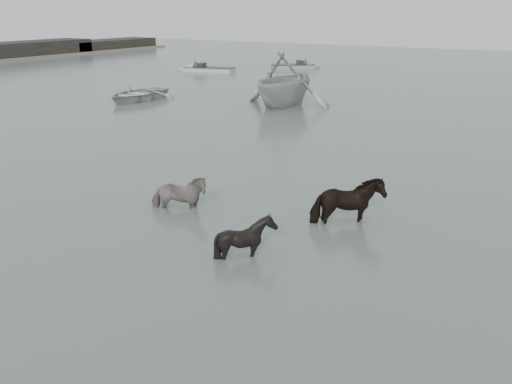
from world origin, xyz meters
The scene contains 8 objects.
ground centered at (0.00, 0.00, 0.00)m, with size 140.00×140.00×0.00m, color #52615D.
pony_pinto centered at (-2.85, 0.55, 0.71)m, with size 0.76×1.68×1.42m, color black.
pony_dark centered at (1.78, 1.96, 0.81)m, with size 1.62×1.38×1.63m, color black.
pony_black centered at (0.52, -1.19, 0.66)m, with size 1.07×1.20×1.33m, color black.
rowboat_lead centered at (-17.58, 14.97, 0.49)m, with size 3.36×4.70×0.97m, color beige.
rowboat_trail centered at (-8.77, 17.91, 1.62)m, with size 5.29×6.13×3.23m, color #B0B3B0.
skiff_outer centered at (-23.08, 30.40, 0.38)m, with size 6.09×1.60×0.75m, color beige, non-canonical shape.
skiff_far centered at (-17.98, 36.66, 0.38)m, with size 5.43×1.60×0.75m, color #969896, non-canonical shape.
Camera 1 is at (7.07, -11.58, 5.60)m, focal length 40.00 mm.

